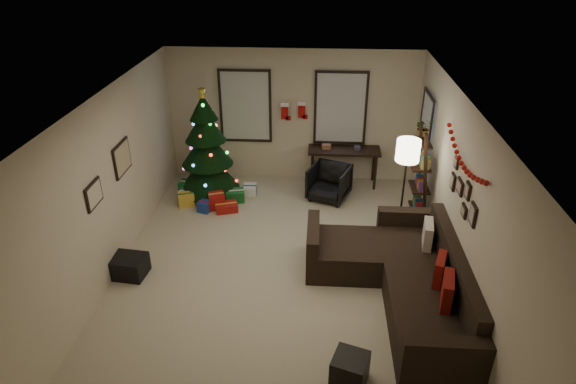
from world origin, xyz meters
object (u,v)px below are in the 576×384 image
(christmas_tree, at_px, (207,151))
(desk, at_px, (344,153))
(sofa, at_px, (404,278))
(bookshelf, at_px, (421,181))
(desk_chair, at_px, (329,183))

(christmas_tree, relative_size, desk, 1.54)
(christmas_tree, xyz_separation_m, sofa, (3.40, -2.90, -0.62))
(christmas_tree, relative_size, bookshelf, 1.21)
(sofa, xyz_separation_m, desk, (-0.75, 3.53, 0.38))
(christmas_tree, relative_size, sofa, 0.73)
(desk, xyz_separation_m, desk_chair, (-0.29, -0.65, -0.34))
(bookshelf, bearing_deg, desk_chair, 148.86)
(desk_chair, bearing_deg, christmas_tree, -160.29)
(christmas_tree, height_order, desk_chair, christmas_tree)
(desk, height_order, bookshelf, bookshelf)
(christmas_tree, bearing_deg, desk_chair, -0.64)
(christmas_tree, xyz_separation_m, desk_chair, (2.36, -0.03, -0.58))
(sofa, xyz_separation_m, bookshelf, (0.50, 1.95, 0.59))
(sofa, xyz_separation_m, desk_chair, (-1.04, 2.88, 0.04))
(bookshelf, bearing_deg, christmas_tree, 166.25)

